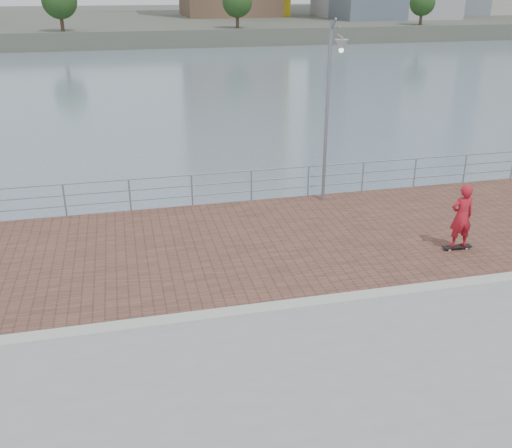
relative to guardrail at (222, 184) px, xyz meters
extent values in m
plane|color=slate|center=(0.00, -7.00, -2.69)|extent=(400.00, 400.00, 0.00)
cube|color=brown|center=(0.00, -3.40, -0.68)|extent=(40.00, 6.80, 0.02)
cube|color=#B7B5AD|center=(0.00, -7.00, -0.66)|extent=(40.00, 0.40, 0.06)
cube|color=#4C5142|center=(0.00, 115.50, -1.44)|extent=(320.00, 95.00, 2.50)
cylinder|color=#8C9EA8|center=(-5.13, 0.00, -0.14)|extent=(0.06, 0.06, 1.10)
cylinder|color=#8C9EA8|center=(-3.08, 0.00, -0.14)|extent=(0.06, 0.06, 1.10)
cylinder|color=#8C9EA8|center=(-1.03, 0.00, -0.14)|extent=(0.06, 0.06, 1.10)
cylinder|color=#8C9EA8|center=(1.03, 0.00, -0.14)|extent=(0.06, 0.06, 1.10)
cylinder|color=#8C9EA8|center=(3.08, 0.00, -0.14)|extent=(0.06, 0.06, 1.10)
cylinder|color=#8C9EA8|center=(5.13, 0.00, -0.14)|extent=(0.06, 0.06, 1.10)
cylinder|color=#8C9EA8|center=(7.18, 0.00, -0.14)|extent=(0.06, 0.06, 1.10)
cylinder|color=#8C9EA8|center=(9.24, 0.00, -0.14)|extent=(0.06, 0.06, 1.10)
cylinder|color=#8C9EA8|center=(0.00, 0.00, 0.41)|extent=(39.00, 0.05, 0.05)
cylinder|color=#8C9EA8|center=(0.00, 0.00, 0.03)|extent=(39.00, 0.05, 0.05)
cylinder|color=#8C9EA8|center=(0.00, 0.00, -0.33)|extent=(39.00, 0.05, 0.05)
cylinder|color=gray|center=(3.46, -0.50, 2.16)|extent=(0.11, 0.11, 5.70)
cylinder|color=gray|center=(3.46, -0.98, 5.01)|extent=(0.07, 0.95, 0.07)
cone|color=#B2B2AD|center=(3.46, -1.45, 4.82)|extent=(0.42, 0.42, 0.33)
cube|color=black|center=(5.83, -5.17, -0.59)|extent=(0.82, 0.23, 0.03)
cylinder|color=beige|center=(5.57, -5.24, -0.64)|extent=(0.06, 0.04, 0.06)
cylinder|color=beige|center=(6.09, -5.25, -0.64)|extent=(0.06, 0.04, 0.06)
cylinder|color=beige|center=(5.57, -5.09, -0.64)|extent=(0.06, 0.04, 0.06)
cylinder|color=beige|center=(6.09, -5.11, -0.64)|extent=(0.06, 0.04, 0.06)
imported|color=#B51826|center=(5.83, -5.17, 0.33)|extent=(0.68, 0.46, 1.84)
cylinder|color=#473323|center=(-10.00, 70.00, 1.67)|extent=(0.50, 0.50, 3.73)
sphere|color=#193814|center=(-10.00, 70.00, 3.80)|extent=(4.79, 4.79, 4.79)
cylinder|color=#473323|center=(15.00, 70.00, 1.53)|extent=(0.50, 0.50, 3.44)
sphere|color=#193814|center=(15.00, 70.00, 3.50)|extent=(4.43, 4.43, 4.43)
cylinder|color=#473323|center=(45.00, 70.00, 1.36)|extent=(0.50, 0.50, 3.11)
sphere|color=#193814|center=(45.00, 70.00, 3.14)|extent=(3.99, 3.99, 3.99)
camera|label=1|loc=(-3.11, -18.07, 6.35)|focal=40.00mm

